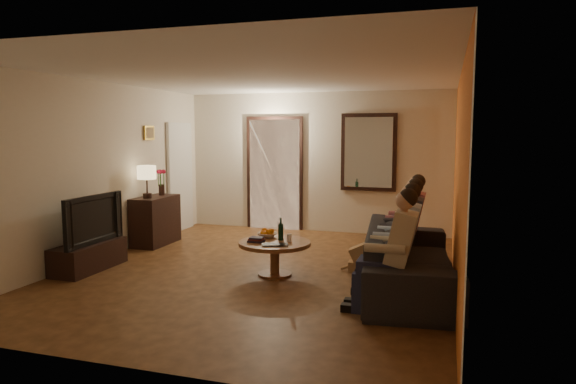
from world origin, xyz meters
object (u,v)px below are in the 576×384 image
(person_d, at_px, (408,226))
(coffee_table, at_px, (275,258))
(person_a, at_px, (395,256))
(table_lamp, at_px, (147,182))
(tv, at_px, (87,219))
(wine_bottle, at_px, (281,229))
(laptop, at_px, (275,246))
(person_b, at_px, (400,244))
(person_c, at_px, (404,234))
(tv_stand, at_px, (89,256))
(dresser, at_px, (156,220))
(sofa, at_px, (410,258))
(bowl, at_px, (267,235))
(dog, at_px, (368,252))

(person_d, distance_m, coffee_table, 1.86)
(person_a, bearing_deg, table_lamp, 154.60)
(tv, distance_m, wine_bottle, 2.62)
(tv, distance_m, laptop, 2.62)
(table_lamp, height_order, person_b, table_lamp)
(coffee_table, bearing_deg, person_c, 7.72)
(tv, height_order, coffee_table, tv)
(tv_stand, height_order, coffee_table, coffee_table)
(coffee_table, bearing_deg, dresser, 154.36)
(tv, relative_size, sofa, 0.44)
(table_lamp, bearing_deg, laptop, -25.85)
(tv_stand, height_order, tv, tv)
(wine_bottle, bearing_deg, bowl, 152.45)
(person_b, height_order, person_c, same)
(person_d, relative_size, coffee_table, 1.28)
(sofa, height_order, wine_bottle, wine_bottle)
(person_b, xyz_separation_m, dog, (-0.49, 0.89, -0.32))
(tv, distance_m, dog, 3.80)
(person_a, distance_m, person_c, 1.20)
(person_c, bearing_deg, sofa, -71.57)
(person_a, relative_size, bowl, 4.63)
(dresser, height_order, coffee_table, dresser)
(sofa, bearing_deg, coffee_table, 81.76)
(table_lamp, height_order, person_d, table_lamp)
(person_c, relative_size, coffee_table, 1.28)
(person_a, bearing_deg, tv_stand, 173.15)
(table_lamp, distance_m, coffee_table, 2.82)
(dog, bearing_deg, dresser, 165.88)
(tv, distance_m, person_d, 4.33)
(table_lamp, distance_m, tv, 1.51)
(tv_stand, bearing_deg, person_b, 1.44)
(dresser, bearing_deg, person_c, -13.37)
(table_lamp, xyz_separation_m, laptop, (2.61, -1.26, -0.61))
(dog, bearing_deg, table_lamp, 169.26)
(wine_bottle, bearing_deg, laptop, -82.50)
(dresser, distance_m, wine_bottle, 2.79)
(tv_stand, relative_size, wine_bottle, 3.58)
(tv_stand, xyz_separation_m, sofa, (4.23, 0.40, 0.19))
(tv, bearing_deg, sofa, -84.55)
(tv_stand, relative_size, tv, 0.97)
(sofa, xyz_separation_m, bowl, (-1.91, 0.30, 0.11))
(table_lamp, bearing_deg, coffee_table, -21.41)
(person_c, xyz_separation_m, coffee_table, (-1.63, -0.22, -0.38))
(person_d, height_order, wine_bottle, person_d)
(person_a, relative_size, coffee_table, 1.28)
(tv, relative_size, bowl, 4.40)
(person_c, bearing_deg, person_d, 90.00)
(table_lamp, height_order, bowl, table_lamp)
(bowl, distance_m, wine_bottle, 0.29)
(person_d, bearing_deg, table_lamp, 177.75)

